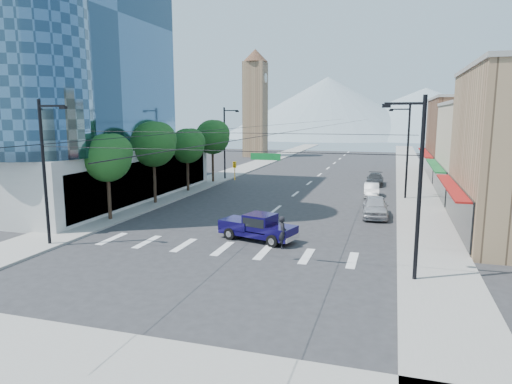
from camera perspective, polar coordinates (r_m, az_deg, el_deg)
ground at (r=26.74m, az=-4.94°, el=-8.00°), size 160.00×160.00×0.00m
sidewalk_left at (r=67.66m, az=-1.86°, el=2.83°), size 4.00×120.00×0.15m
sidewalk_right at (r=64.19m, az=18.90°, el=1.94°), size 4.00×120.00×0.15m
sidewalk_cross at (r=17.04m, az=-20.93°, el=-19.08°), size 28.00×4.00×0.15m
office_tower at (r=52.22m, az=-27.74°, el=15.57°), size 29.50×27.00×30.00m
shop_mid at (r=48.91m, az=29.21°, el=4.21°), size 12.00×14.00×9.00m
shop_far at (r=64.57m, az=26.28°, el=5.91°), size 12.00×18.00×10.00m
clock_tower at (r=89.54m, az=-0.09°, el=11.27°), size 4.80×4.80×20.40m
mountain_left at (r=175.39m, az=8.93°, el=10.47°), size 80.00×80.00×22.00m
mountain_right at (r=183.94m, az=20.36°, el=9.32°), size 90.00×90.00×18.00m
tree_near at (r=36.31m, az=-17.88°, el=4.28°), size 3.65×3.64×6.71m
tree_midnear at (r=42.19m, az=-12.51°, el=6.02°), size 4.09×4.09×7.52m
tree_midfar at (r=48.44m, az=-8.43°, el=5.87°), size 3.65×3.64×6.71m
tree_far at (r=54.82m, az=-5.31°, el=6.99°), size 4.09×4.09×7.52m
signal_rig at (r=24.73m, az=-5.54°, el=1.59°), size 21.80×0.20×9.00m
lamp_pole_nw at (r=57.40m, az=-3.83°, el=6.47°), size 2.00×0.25×9.00m
lamp_pole_ne at (r=45.76m, az=18.28°, el=5.21°), size 2.00×0.25×9.00m
pickup_truck at (r=29.73m, az=0.18°, el=-4.32°), size 5.48×3.14×1.76m
pedestrian at (r=27.99m, az=3.34°, el=-5.05°), size 0.69×0.84×2.00m
parked_car_near at (r=37.66m, az=14.68°, el=-1.79°), size 2.24×4.97×1.66m
parked_car_mid at (r=46.82m, az=14.24°, el=0.23°), size 1.63×4.18×1.35m
parked_car_far at (r=54.85m, az=14.65°, el=1.55°), size 1.95×4.69×1.35m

